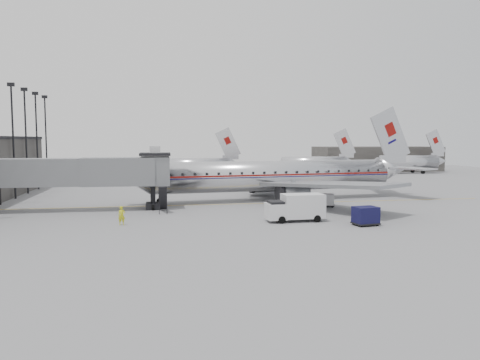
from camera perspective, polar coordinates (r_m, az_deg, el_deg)
The scene contains 13 objects.
ground at distance 51.16m, azimuth -0.11°, elevation -3.88°, with size 160.00×160.00×0.00m, color slate.
hangar at distance 122.22m, azimuth 16.28°, elevation 2.51°, with size 30.00×12.00×6.00m, color #32302E.
apron_line at distance 57.54m, azimuth 1.85°, elevation -2.88°, with size 0.15×60.00×0.01m, color gold.
jet_bridge at distance 54.28m, azimuth -18.40°, elevation 0.82°, with size 21.00×6.20×7.10m.
floodlight_masts at distance 65.70m, azimuth -26.67°, elevation 4.88°, with size 0.90×42.25×15.25m.
distant_aircraft_near at distance 92.23m, azimuth -5.54°, elevation 1.77°, with size 16.39×3.20×10.26m.
distant_aircraft_mid at distance 101.36m, azimuth 9.13°, elevation 2.02°, with size 16.39×3.20×10.26m.
distant_aircraft_far at distance 114.88m, azimuth 19.89°, elevation 2.13°, with size 16.39×3.20×10.26m.
airliner at distance 61.04m, azimuth 4.76°, elevation 0.52°, with size 39.43×36.35×12.49m.
service_van at distance 45.38m, azimuth 6.80°, elevation -3.30°, with size 5.64×2.39×2.62m.
baggage_cart_navy at distance 44.47m, azimuth 15.06°, elevation -4.20°, with size 2.44×2.01×1.73m.
baggage_cart_white at distance 55.69m, azimuth 10.45°, elevation -2.40°, with size 2.33×2.08×1.51m.
ramp_worker at distance 44.56m, azimuth -14.23°, elevation -4.22°, with size 0.64×0.42×1.75m, color #CDCF18.
Camera 1 is at (-8.37, -49.85, 7.90)m, focal length 35.00 mm.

